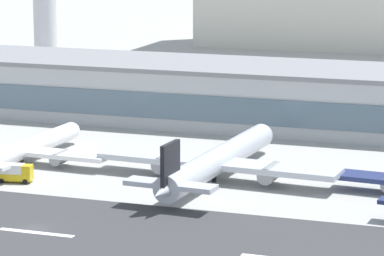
# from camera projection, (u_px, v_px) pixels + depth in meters

# --- Properties ---
(ground_plane) EXTENTS (1400.00, 1400.00, 0.00)m
(ground_plane) POSITION_uv_depth(u_px,v_px,m) (35.00, 229.00, 153.67)
(ground_plane) COLOR #A8A8A3
(runway_strip) EXTENTS (800.00, 38.38, 0.08)m
(runway_strip) POSITION_uv_depth(u_px,v_px,m) (29.00, 232.00, 151.96)
(runway_strip) COLOR #38383A
(runway_strip) RESTS_ON ground_plane
(runway_centreline_dash_4) EXTENTS (12.00, 1.20, 0.01)m
(runway_centreline_dash_4) POSITION_uv_depth(u_px,v_px,m) (36.00, 233.00, 151.55)
(runway_centreline_dash_4) COLOR white
(runway_centreline_dash_4) RESTS_ON runway_strip
(terminal_building) EXTENTS (201.68, 28.56, 13.35)m
(terminal_building) POSITION_uv_depth(u_px,v_px,m) (290.00, 97.00, 227.27)
(terminal_building) COLOR #B7BABC
(terminal_building) RESTS_ON ground_plane
(airliner_navy_tail_gate_0) EXTENTS (34.37, 40.30, 8.41)m
(airliner_navy_tail_gate_0) POSITION_uv_depth(u_px,v_px,m) (22.00, 150.00, 193.26)
(airliner_navy_tail_gate_0) COLOR white
(airliner_navy_tail_gate_0) RESTS_ON ground_plane
(airliner_black_tail_gate_1) EXTENTS (44.44, 51.61, 10.77)m
(airliner_black_tail_gate_1) POSITION_uv_depth(u_px,v_px,m) (215.00, 163.00, 180.38)
(airliner_black_tail_gate_1) COLOR silver
(airliner_black_tail_gate_1) RESTS_ON ground_plane
(service_box_truck_0) EXTENTS (6.34, 3.58, 3.25)m
(service_box_truck_0) POSITION_uv_depth(u_px,v_px,m) (15.00, 172.00, 180.22)
(service_box_truck_0) COLOR gold
(service_box_truck_0) RESTS_ON ground_plane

